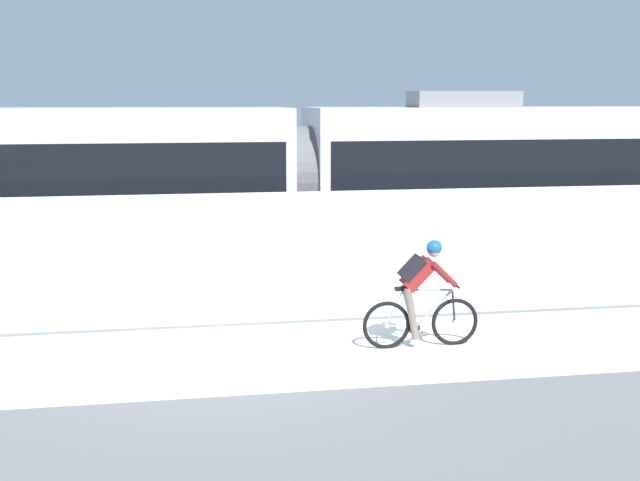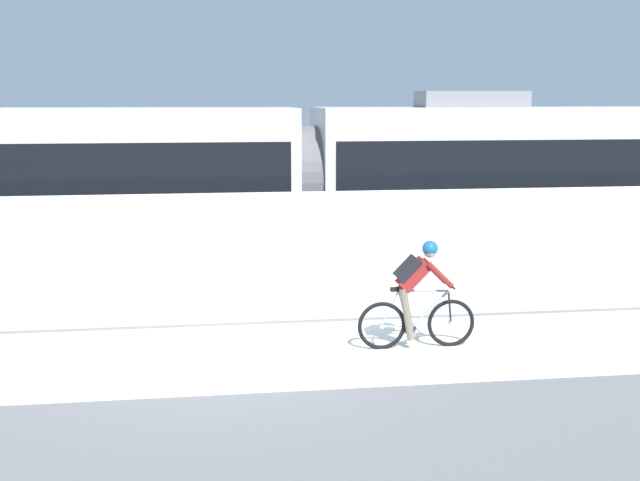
% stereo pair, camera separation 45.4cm
% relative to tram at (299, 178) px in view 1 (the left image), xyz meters
% --- Properties ---
extents(ground_plane, '(200.00, 200.00, 0.00)m').
position_rel_tram_xyz_m(ground_plane, '(-2.01, -6.85, -1.89)').
color(ground_plane, slate).
extents(bike_path_deck, '(32.00, 3.20, 0.01)m').
position_rel_tram_xyz_m(bike_path_deck, '(-2.01, -6.85, -1.89)').
color(bike_path_deck, silver).
rests_on(bike_path_deck, ground).
extents(glass_parapet, '(32.00, 0.05, 1.18)m').
position_rel_tram_xyz_m(glass_parapet, '(-2.01, -5.00, -1.30)').
color(glass_parapet, silver).
rests_on(glass_parapet, ground).
extents(concrete_barrier_wall, '(32.00, 0.36, 1.93)m').
position_rel_tram_xyz_m(concrete_barrier_wall, '(-2.01, -3.20, -0.93)').
color(concrete_barrier_wall, silver).
rests_on(concrete_barrier_wall, ground).
extents(tram_rail_near, '(32.00, 0.08, 0.01)m').
position_rel_tram_xyz_m(tram_rail_near, '(-2.01, -0.72, -1.89)').
color(tram_rail_near, '#595654').
rests_on(tram_rail_near, ground).
extents(tram_rail_far, '(32.00, 0.08, 0.01)m').
position_rel_tram_xyz_m(tram_rail_far, '(-2.01, 0.72, -1.89)').
color(tram_rail_far, '#595654').
rests_on(tram_rail_far, ground).
extents(tram, '(22.56, 2.54, 3.81)m').
position_rel_tram_xyz_m(tram, '(0.00, 0.00, 0.00)').
color(tram, silver).
rests_on(tram, ground).
extents(cyclist_on_bike, '(1.77, 0.58, 1.61)m').
position_rel_tram_xyz_m(cyclist_on_bike, '(0.76, -6.85, -1.09)').
color(cyclist_on_bike, black).
rests_on(cyclist_on_bike, ground).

